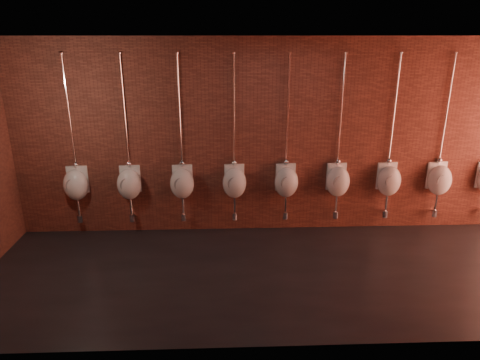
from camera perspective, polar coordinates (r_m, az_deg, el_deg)
The scene contains 10 objects.
ground at distance 6.26m, azimuth 5.90°, elevation -12.22°, with size 8.50×8.50×0.00m, color black.
room_shell at distance 5.50m, azimuth 6.60°, elevation 6.04°, with size 8.54×3.04×3.22m.
urinal_0 at distance 7.45m, azimuth -21.04°, elevation -0.48°, with size 0.43×0.39×2.72m.
urinal_1 at distance 7.22m, azimuth -14.56°, elevation -0.41°, with size 0.43×0.39×2.72m.
urinal_2 at distance 7.08m, azimuth -7.73°, elevation -0.33°, with size 0.43×0.39×2.72m.
urinal_3 at distance 7.05m, azimuth -0.75°, elevation -0.24°, with size 0.43×0.39×2.72m.
urinal_4 at distance 7.12m, azimuth 6.20°, elevation -0.15°, with size 0.43×0.39×2.72m.
urinal_5 at distance 7.30m, azimuth 12.91°, elevation -0.06°, with size 0.43×0.39×2.72m.
urinal_6 at distance 7.57m, azimuth 19.22°, elevation 0.02°, with size 0.43×0.39×2.72m.
urinal_7 at distance 7.92m, azimuth 25.04°, elevation 0.10°, with size 0.43×0.39×2.72m.
Camera 1 is at (-0.84, -5.30, 3.22)m, focal length 32.00 mm.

